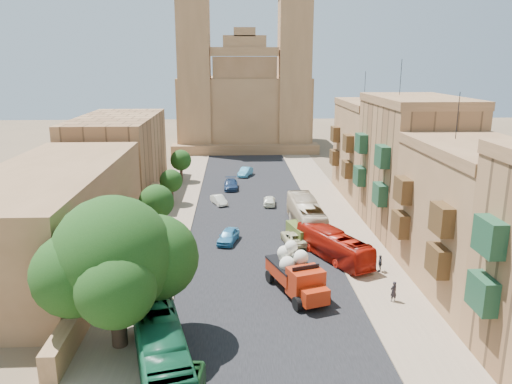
{
  "coord_description": "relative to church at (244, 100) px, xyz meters",
  "views": [
    {
      "loc": [
        -2.3,
        -24.04,
        17.14
      ],
      "look_at": [
        0.0,
        26.0,
        4.0
      ],
      "focal_mm": 35.0,
      "sensor_mm": 36.0,
      "label": 1
    }
  ],
  "objects": [
    {
      "name": "street_tree_d",
      "position": [
        -10.0,
        -30.61,
        -6.37
      ],
      "size": [
        3.06,
        3.06,
        4.7
      ],
      "color": "#34241A",
      "rests_on": "ground"
    },
    {
      "name": "sidewalk_east",
      "position": [
        9.5,
        -48.61,
        -9.51
      ],
      "size": [
        5.0,
        140.0,
        0.01
      ],
      "primitive_type": "cube",
      "color": "#866F58",
      "rests_on": "ground"
    },
    {
      "name": "car_cream",
      "position": [
        3.46,
        -57.36,
        -8.89
      ],
      "size": [
        2.47,
        4.64,
        1.24
      ],
      "primitive_type": "imported",
      "rotation": [
        0.0,
        0.0,
        3.24
      ],
      "color": "beige",
      "rests_on": "ground"
    },
    {
      "name": "pedestrian_a",
      "position": [
        9.33,
        -69.62,
        -8.73
      ],
      "size": [
        0.68,
        0.58,
        1.58
      ],
      "primitive_type": "imported",
      "rotation": [
        0.0,
        0.0,
        3.56
      ],
      "color": "black",
      "rests_on": "ground"
    },
    {
      "name": "street_tree_c",
      "position": [
        -10.0,
        -42.61,
        -6.62
      ],
      "size": [
        2.82,
        2.82,
        4.34
      ],
      "color": "#34241A",
      "rests_on": "ground"
    },
    {
      "name": "kerb_east",
      "position": [
        7.0,
        -48.61,
        -9.46
      ],
      "size": [
        0.25,
        140.0,
        0.12
      ],
      "primitive_type": "cube",
      "color": "#866F58",
      "rests_on": "ground"
    },
    {
      "name": "car_white_a",
      "position": [
        -4.17,
        -43.16,
        -8.96
      ],
      "size": [
        2.34,
        3.55,
        1.11
      ],
      "primitive_type": "imported",
      "rotation": [
        0.0,
        0.0,
        0.38
      ],
      "color": "silver",
      "rests_on": "ground"
    },
    {
      "name": "ficus_tree",
      "position": [
        -9.41,
        -74.61,
        -3.85
      ],
      "size": [
        9.58,
        8.82,
        9.58
      ],
      "color": "#34241A",
      "rests_on": "ground"
    },
    {
      "name": "kerb_west",
      "position": [
        -7.0,
        -48.61,
        -9.46
      ],
      "size": [
        0.25,
        140.0,
        0.12
      ],
      "primitive_type": "cube",
      "color": "#866F58",
      "rests_on": "ground"
    },
    {
      "name": "bus_red_east",
      "position": [
        6.5,
        -61.3,
        -8.23
      ],
      "size": [
        5.83,
        9.29,
        2.57
      ],
      "primitive_type": "imported",
      "rotation": [
        0.0,
        0.0,
        3.57
      ],
      "color": "#9E1409",
      "rests_on": "ground"
    },
    {
      "name": "west_building_mid",
      "position": [
        -18.0,
        -34.61,
        -4.52
      ],
      "size": [
        10.0,
        22.0,
        10.0
      ],
      "primitive_type": "cube",
      "color": "#986C45",
      "rests_on": "ground"
    },
    {
      "name": "car_blue_b",
      "position": [
        -0.5,
        -27.54,
        -8.85
      ],
      "size": [
        2.59,
        4.24,
        1.32
      ],
      "primitive_type": "imported",
      "rotation": [
        0.0,
        0.0,
        -0.32
      ],
      "color": "teal",
      "rests_on": "ground"
    },
    {
      "name": "car_white_b",
      "position": [
        2.05,
        -43.81,
        -8.91
      ],
      "size": [
        1.71,
        3.63,
        1.2
      ],
      "primitive_type": "imported",
      "rotation": [
        0.0,
        0.0,
        3.06
      ],
      "color": "white",
      "rests_on": "ground"
    },
    {
      "name": "townhouse_d",
      "position": [
        15.95,
        -39.61,
        -3.36
      ],
      "size": [
        9.0,
        14.0,
        15.9
      ],
      "color": "olive",
      "rests_on": "ground"
    },
    {
      "name": "car_blue_a",
      "position": [
        -2.9,
        -56.68,
        -8.85
      ],
      "size": [
        2.52,
        4.18,
        1.33
      ],
      "primitive_type": "imported",
      "rotation": [
        0.0,
        0.0,
        -0.26
      ],
      "color": "teal",
      "rests_on": "ground"
    },
    {
      "name": "townhouse_b",
      "position": [
        15.95,
        -67.61,
        -3.86
      ],
      "size": [
        9.0,
        14.0,
        14.9
      ],
      "color": "olive",
      "rests_on": "ground"
    },
    {
      "name": "bus_green_north",
      "position": [
        -6.5,
        -77.61,
        -8.02
      ],
      "size": [
        5.08,
        11.02,
        2.99
      ],
      "primitive_type": "imported",
      "rotation": [
        0.0,
        0.0,
        0.25
      ],
      "color": "#155B38",
      "rests_on": "ground"
    },
    {
      "name": "car_dkblue",
      "position": [
        -2.71,
        -35.56,
        -8.85
      ],
      "size": [
        1.87,
        4.56,
        1.32
      ],
      "primitive_type": "imported",
      "rotation": [
        0.0,
        0.0,
        0.0
      ],
      "color": "navy",
      "rests_on": "ground"
    },
    {
      "name": "church",
      "position": [
        0.0,
        0.0,
        0.0
      ],
      "size": [
        28.0,
        22.5,
        36.3
      ],
      "color": "olive",
      "rests_on": "ground"
    },
    {
      "name": "bus_cream_east",
      "position": [
        5.24,
        -52.94,
        -7.96
      ],
      "size": [
        2.88,
        11.2,
        3.1
      ],
      "primitive_type": "imported",
      "rotation": [
        0.0,
        0.0,
        3.17
      ],
      "color": "beige",
      "rests_on": "ground"
    },
    {
      "name": "townhouse_c",
      "position": [
        15.95,
        -53.61,
        -2.61
      ],
      "size": [
        9.0,
        14.0,
        17.4
      ],
      "color": "#986C45",
      "rests_on": "ground"
    },
    {
      "name": "street_tree_a",
      "position": [
        -10.0,
        -66.61,
        -6.71
      ],
      "size": [
        2.74,
        2.74,
        4.21
      ],
      "color": "#34241A",
      "rests_on": "ground"
    },
    {
      "name": "street_tree_b",
      "position": [
        -10.0,
        -54.61,
        -5.91
      ],
      "size": [
        3.5,
        3.5,
        5.38
      ],
      "color": "#34241A",
      "rests_on": "ground"
    },
    {
      "name": "ground",
      "position": [
        0.0,
        -78.61,
        -9.52
      ],
      "size": [
        260.0,
        260.0,
        0.0
      ],
      "primitive_type": "plane",
      "color": "brown"
    },
    {
      "name": "pedestrian_c",
      "position": [
        9.89,
        -64.26,
        -8.77
      ],
      "size": [
        0.62,
        0.94,
        1.48
      ],
      "primitive_type": "imported",
      "rotation": [
        0.0,
        0.0,
        4.39
      ],
      "color": "#2D2E36",
      "rests_on": "ground"
    },
    {
      "name": "sidewalk_west",
      "position": [
        -9.5,
        -48.61,
        -9.51
      ],
      "size": [
        5.0,
        140.0,
        0.01
      ],
      "primitive_type": "cube",
      "color": "#866F58",
      "rests_on": "ground"
    },
    {
      "name": "red_truck",
      "position": [
        2.37,
        -67.95,
        -7.8
      ],
      "size": [
        4.46,
        7.07,
        3.91
      ],
      "color": "#A1240C",
      "rests_on": "ground"
    },
    {
      "name": "olive_pickup",
      "position": [
        4.23,
        -56.75,
        -8.71
      ],
      "size": [
        2.68,
        4.3,
        1.65
      ],
      "color": "#4A5B22",
      "rests_on": "ground"
    },
    {
      "name": "road_surface",
      "position": [
        0.0,
        -48.61,
        -9.51
      ],
      "size": [
        14.0,
        140.0,
        0.01
      ],
      "primitive_type": "cube",
      "color": "black",
      "rests_on": "ground"
    },
    {
      "name": "west_wall",
      "position": [
        -12.5,
        -58.61,
        -8.62
      ],
      "size": [
        1.0,
        40.0,
        1.8
      ],
      "primitive_type": "cube",
      "color": "olive",
      "rests_on": "ground"
    },
    {
      "name": "west_building_low",
      "position": [
        -18.0,
        -60.61,
        -5.32
      ],
      "size": [
        10.0,
        28.0,
        8.4
      ],
      "primitive_type": "cube",
      "color": "brown",
      "rests_on": "ground"
    }
  ]
}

